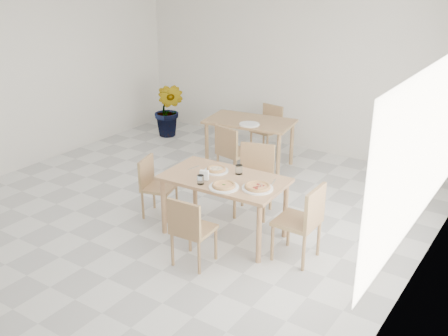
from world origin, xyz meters
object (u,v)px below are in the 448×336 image
Objects in this scene: chair_west at (154,183)px; plate_margherita at (224,187)px; chair_south at (190,227)px; plate_pepperoni at (257,188)px; napkin_holder at (204,176)px; chair_back_n at (269,126)px; pizza_pepperoni at (258,186)px; main_table at (224,185)px; plate_mushroom at (216,171)px; chair_back_s at (231,150)px; second_table at (250,126)px; tumbler_a at (239,170)px; chair_east at (304,218)px; chair_north at (255,174)px; tumbler_b at (201,180)px; potted_plant at (169,110)px; pizza_margherita at (224,185)px; pizza_mushroom at (216,169)px; plate_empty at (249,124)px.

chair_west reaches higher than plate_margherita.
chair_south reaches higher than plate_pepperoni.
napkin_holder is 0.15× the size of chair_back_n.
main_table is at bearing 173.12° from pizza_pepperoni.
chair_south is at bearing -73.20° from plate_mushroom.
chair_back_s is 1.41m from chair_back_n.
chair_west is 0.54× the size of second_table.
pizza_pepperoni is at bearing -174.64° from plate_pepperoni.
chair_west reaches higher than plate_mushroom.
pizza_pepperoni is 0.47m from tumbler_a.
chair_east is 1.24m from plate_mushroom.
tumbler_b is (-0.09, -1.05, 0.28)m from chair_north.
napkin_holder reaches higher than tumbler_b.
potted_plant is (-3.02, 3.30, 0.04)m from chair_south.
plate_pepperoni is 0.37m from pizza_margherita.
pizza_margherita is 0.32× the size of potted_plant.
pizza_pepperoni is at bearing 141.72° from chair_back_s.
pizza_pepperoni is (0.51, -0.81, 0.26)m from chair_north.
chair_west is 3.21m from potted_plant.
chair_back_s is 0.85× the size of potted_plant.
chair_south is at bearing -47.55° from potted_plant.
napkin_holder reaches higher than pizza_margherita.
plate_margherita reaches higher than second_table.
second_table is at bearing 115.14° from pizza_margherita.
plate_pepperoni is at bearing 29.21° from plate_margherita.
plate_margherita is at bearing 130.80° from chair_back_s.
napkin_holder reaches higher than chair_back_s.
chair_back_n reaches higher than plate_pepperoni.
chair_west is 1.21m from tumbler_a.
chair_back_s is at bearing 112.48° from tumbler_b.
second_table is (-1.11, 2.36, -0.10)m from plate_margherita.
chair_back_s is (-1.86, 1.40, -0.02)m from chair_east.
chair_north is 0.64m from tumbler_a.
napkin_holder reaches higher than plate_mushroom.
pizza_mushroom reaches higher than plate_mushroom.
napkin_holder is at bearing 172.10° from pizza_margherita.
plate_margherita is 1.27× the size of pizza_mushroom.
chair_south is 0.87m from plate_pepperoni.
pizza_mushroom is 0.28m from tumbler_a.
pizza_mushroom is at bearing -70.31° from plate_empty.
main_table is at bearing 123.65° from plate_margherita.
chair_back_s is (-1.31, 1.47, -0.26)m from plate_pepperoni.
napkin_holder is at bearing -81.80° from plate_mushroom.
chair_back_n is (-1.47, 2.87, -0.29)m from plate_pepperoni.
plate_mushroom is 3.69m from potted_plant.
chair_east is 1.22m from napkin_holder.
chair_back_s is (-0.91, 2.18, 0.03)m from chair_south.
pizza_margherita is 3.14× the size of tumbler_b.
chair_back_s is at bearing -24.38° from chair_west.
tumbler_b is 1.87m from chair_back_s.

